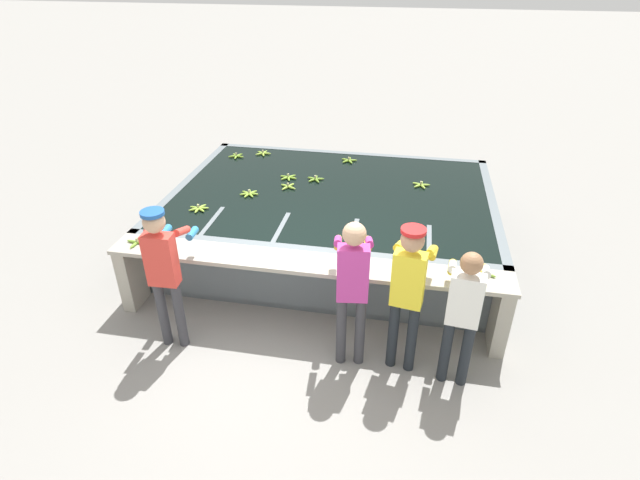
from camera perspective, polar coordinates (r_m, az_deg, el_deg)
name	(u,v)px	position (r m, az deg, el deg)	size (l,w,h in m)	color
ground_plane	(301,335)	(6.05, -2.14, -10.79)	(80.00, 80.00, 0.00)	gray
wash_tank	(332,219)	(7.54, 1.36, 2.37)	(4.66, 3.41, 0.90)	slate
work_ledge	(305,280)	(5.82, -1.78, -4.56)	(4.66, 0.45, 0.90)	#A8A393
worker_0	(164,266)	(5.58, -17.43, -2.82)	(0.42, 0.73, 1.72)	#38383D
worker_1	(352,281)	(5.09, 3.73, -4.72)	(0.47, 0.74, 1.74)	#38383D
worker_2	(408,286)	(5.09, 10.04, -5.16)	(0.48, 0.75, 1.73)	#1E2328
worker_3	(463,307)	(5.11, 16.08, -7.42)	(0.45, 0.72, 1.59)	#1E2328
banana_bunch_floating_0	(263,153)	(8.83, -6.54, 9.82)	(0.27, 0.28, 0.08)	#9EC642
banana_bunch_floating_1	(288,177)	(7.81, -3.64, 7.17)	(0.28, 0.28, 0.08)	#7FAD33
banana_bunch_floating_2	(288,187)	(7.49, -3.67, 6.12)	(0.27, 0.27, 0.08)	#9EC642
banana_bunch_floating_3	(349,160)	(8.47, 3.31, 9.08)	(0.28, 0.27, 0.08)	#7FAD33
banana_bunch_floating_4	(315,179)	(7.73, -0.55, 6.99)	(0.28, 0.27, 0.08)	#75A333
banana_bunch_floating_5	(421,185)	(7.68, 11.45, 6.20)	(0.27, 0.27, 0.08)	#9EC642
banana_bunch_floating_6	(236,156)	(8.77, -9.53, 9.45)	(0.28, 0.27, 0.08)	#7FAD33
banana_bunch_floating_7	(249,193)	(7.32, -8.10, 5.29)	(0.28, 0.28, 0.08)	#8CB738
banana_bunch_floating_8	(199,208)	(7.02, -13.71, 3.55)	(0.28, 0.28, 0.08)	#93BC3D
banana_bunch_ledge_0	(137,242)	(6.39, -20.17, -0.23)	(0.28, 0.28, 0.08)	#75A333
banana_bunch_ledge_1	(483,273)	(5.72, 18.13, -3.63)	(0.28, 0.28, 0.08)	#75A333
knife_0	(162,245)	(6.25, -17.60, -0.58)	(0.20, 0.32, 0.02)	silver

